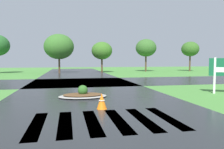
% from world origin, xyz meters
% --- Properties ---
extents(asphalt_roadway, '(9.30, 80.00, 0.01)m').
position_xyz_m(asphalt_roadway, '(0.00, 10.00, 0.00)').
color(asphalt_roadway, '#232628').
rests_on(asphalt_roadway, ground).
extents(asphalt_cross_road, '(90.00, 8.37, 0.01)m').
position_xyz_m(asphalt_cross_road, '(0.00, 18.53, 0.00)').
color(asphalt_cross_road, '#232628').
rests_on(asphalt_cross_road, ground).
extents(crosswalk_stripes, '(4.95, 3.15, 0.01)m').
position_xyz_m(crosswalk_stripes, '(0.00, 5.19, 0.00)').
color(crosswalk_stripes, white).
rests_on(crosswalk_stripes, ground).
extents(median_island, '(2.70, 1.77, 0.68)m').
position_xyz_m(median_island, '(-0.42, 10.16, 0.14)').
color(median_island, '#9E9B93').
rests_on(median_island, ground).
extents(traffic_cone, '(0.43, 0.43, 0.68)m').
position_xyz_m(traffic_cone, '(0.17, 7.02, 0.33)').
color(traffic_cone, orange).
rests_on(traffic_cone, ground).
extents(background_treeline, '(44.42, 6.35, 6.13)m').
position_xyz_m(background_treeline, '(-2.20, 33.52, 3.95)').
color(background_treeline, '#4C3823').
rests_on(background_treeline, ground).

